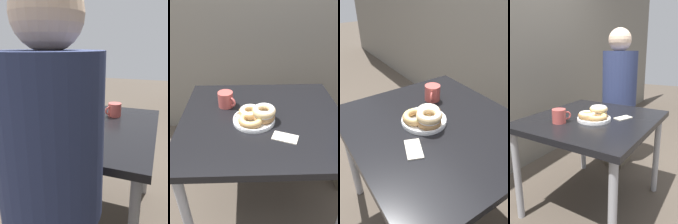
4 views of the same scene
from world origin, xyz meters
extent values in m
plane|color=#4C4238|center=(0.00, 0.00, 0.00)|extent=(14.00, 14.00, 0.00)
cube|color=black|center=(0.00, 0.16, 0.70)|extent=(0.95, 0.87, 0.04)
cylinder|color=#99999E|center=(-0.41, -0.21, 0.34)|extent=(0.05, 0.05, 0.68)
cylinder|color=#99999E|center=(-0.41, 0.54, 0.34)|extent=(0.05, 0.05, 0.68)
cylinder|color=#99999E|center=(0.41, 0.54, 0.34)|extent=(0.05, 0.05, 0.68)
cylinder|color=white|center=(-0.05, 0.12, 0.73)|extent=(0.24, 0.24, 0.01)
torus|color=white|center=(-0.05, 0.12, 0.74)|extent=(0.23, 0.23, 0.01)
torus|color=#9E7042|center=(0.00, 0.12, 0.75)|extent=(0.16, 0.16, 0.04)
torus|color=white|center=(0.00, 0.12, 0.76)|extent=(0.15, 0.15, 0.03)
torus|color=#B2844C|center=(-0.07, 0.16, 0.76)|extent=(0.13, 0.13, 0.04)
torus|color=silver|center=(-0.07, 0.16, 0.76)|extent=(0.12, 0.12, 0.03)
torus|color=#B2844C|center=(-0.07, 0.08, 0.75)|extent=(0.19, 0.19, 0.04)
torus|color=#E0D17F|center=(-0.07, 0.08, 0.76)|extent=(0.18, 0.18, 0.03)
torus|color=#D6B27A|center=(0.00, 0.12, 0.79)|extent=(0.18, 0.18, 0.04)
torus|color=white|center=(0.00, 0.12, 0.80)|extent=(0.16, 0.16, 0.03)
cylinder|color=#B74C47|center=(-0.22, 0.30, 0.77)|extent=(0.09, 0.09, 0.09)
cylinder|color=#382114|center=(-0.22, 0.30, 0.81)|extent=(0.08, 0.08, 0.00)
torus|color=#B74C47|center=(-0.18, 0.26, 0.77)|extent=(0.05, 0.05, 0.06)
cube|color=beige|center=(0.10, -0.03, 0.72)|extent=(0.14, 0.11, 0.01)
camera|label=1|loc=(1.26, 0.60, 1.21)|focal=35.00mm
camera|label=2|loc=(-0.09, -0.89, 1.42)|focal=35.00mm
camera|label=3|loc=(0.72, -0.39, 1.38)|focal=35.00mm
camera|label=4|loc=(-1.30, -0.63, 1.18)|focal=35.00mm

